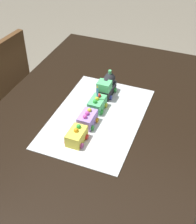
{
  "coord_description": "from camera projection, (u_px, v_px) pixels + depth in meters",
  "views": [
    {
      "loc": [
        1.09,
        0.4,
        1.67
      ],
      "look_at": [
        0.07,
        0.0,
        0.77
      ],
      "focal_mm": 49.49,
      "sensor_mm": 36.0,
      "label": 1
    }
  ],
  "objects": [
    {
      "name": "ground_plane",
      "position": [
        102.0,
        199.0,
        1.96
      ],
      "size": [
        8.0,
        8.0,
        0.0
      ],
      "primitive_type": "plane",
      "color": "gray"
    },
    {
      "name": "dining_table",
      "position": [
        103.0,
        125.0,
        1.56
      ],
      "size": [
        1.4,
        1.0,
        0.74
      ],
      "color": "black",
      "rests_on": "ground"
    },
    {
      "name": "cake_board",
      "position": [
        98.0,
        117.0,
        1.44
      ],
      "size": [
        0.6,
        0.4,
        0.0
      ],
      "primitive_type": "cube",
      "color": "silver",
      "rests_on": "dining_table"
    },
    {
      "name": "cake_locomotive",
      "position": [
        107.0,
        87.0,
        1.55
      ],
      "size": [
        0.14,
        0.08,
        0.12
      ],
      "color": "#232328",
      "rests_on": "cake_board"
    },
    {
      "name": "cake_car_flatbed_mint_green",
      "position": [
        97.0,
        104.0,
        1.47
      ],
      "size": [
        0.1,
        0.08,
        0.07
      ],
      "color": "#59CC7A",
      "rests_on": "cake_board"
    },
    {
      "name": "cake_car_tanker_lavender",
      "position": [
        87.0,
        119.0,
        1.38
      ],
      "size": [
        0.1,
        0.08,
        0.07
      ],
      "color": "#AD84E0",
      "rests_on": "cake_board"
    },
    {
      "name": "cake_car_hopper_lemon",
      "position": [
        77.0,
        136.0,
        1.3
      ],
      "size": [
        0.1,
        0.08,
        0.07
      ],
      "color": "#F4E04C",
      "rests_on": "cake_board"
    },
    {
      "name": "birthday_candle",
      "position": [
        97.0,
        91.0,
        1.42
      ],
      "size": [
        0.01,
        0.01,
        0.06
      ],
      "color": "#4CA5E5",
      "rests_on": "cake_car_flatbed_mint_green"
    }
  ]
}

